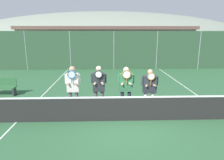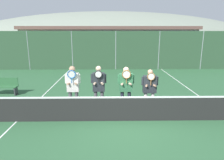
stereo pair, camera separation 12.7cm
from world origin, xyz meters
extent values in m
plane|color=#2D5B38|center=(0.00, 0.00, 0.00)|extent=(120.00, 120.00, 0.00)
ellipsoid|color=gray|center=(0.00, 63.06, 0.00)|extent=(96.17, 53.43, 18.70)
cube|color=beige|center=(-0.52, 18.67, 1.65)|extent=(20.06, 5.00, 3.30)
cube|color=brown|center=(-0.52, 18.67, 3.48)|extent=(20.56, 5.50, 0.36)
cylinder|color=gray|center=(-7.10, 9.90, 1.56)|extent=(0.06, 0.06, 3.12)
cylinder|color=gray|center=(-3.55, 9.90, 1.56)|extent=(0.06, 0.06, 3.12)
cylinder|color=gray|center=(0.00, 9.90, 1.56)|extent=(0.06, 0.06, 3.12)
cylinder|color=gray|center=(3.55, 9.90, 1.56)|extent=(0.06, 0.06, 3.12)
cylinder|color=gray|center=(7.10, 9.90, 1.56)|extent=(0.06, 0.06, 3.12)
cube|color=#2D4C33|center=(0.00, 9.90, 1.56)|extent=(21.31, 0.02, 3.12)
cube|color=black|center=(0.00, 0.00, 0.43)|extent=(10.09, 0.02, 0.85)
cube|color=white|center=(0.00, 0.00, 0.87)|extent=(10.09, 0.03, 0.06)
cube|color=white|center=(-3.82, 3.00, 0.00)|extent=(0.05, 16.00, 0.01)
cube|color=white|center=(3.82, 3.00, 0.00)|extent=(0.05, 16.00, 0.01)
cylinder|color=#56565B|center=(-2.04, 0.70, 0.44)|extent=(0.13, 0.13, 0.88)
cylinder|color=#56565B|center=(-1.80, 0.70, 0.44)|extent=(0.13, 0.13, 0.88)
cube|color=white|center=(-1.92, 0.70, 1.23)|extent=(0.43, 0.22, 0.70)
sphere|color=tan|center=(-1.92, 0.70, 1.73)|extent=(0.22, 0.22, 0.22)
cylinder|color=white|center=(-2.16, 0.70, 1.37)|extent=(0.08, 0.08, 0.35)
cylinder|color=white|center=(-1.68, 0.70, 1.37)|extent=(0.08, 0.08, 0.35)
cylinder|color=tan|center=(-2.03, 0.61, 1.22)|extent=(0.16, 0.27, 0.08)
cylinder|color=tan|center=(-1.81, 0.61, 1.22)|extent=(0.16, 0.27, 0.08)
cylinder|color=#1E5BAD|center=(-1.92, 0.52, 1.34)|extent=(0.03, 0.03, 0.20)
torus|color=#1E5BAD|center=(-1.92, 0.52, 1.58)|extent=(0.31, 0.03, 0.31)
cylinder|color=silver|center=(-1.92, 0.52, 1.58)|extent=(0.25, 0.00, 0.25)
cylinder|color=#56565B|center=(-1.08, 0.73, 0.44)|extent=(0.13, 0.13, 0.88)
cylinder|color=#56565B|center=(-0.84, 0.73, 0.44)|extent=(0.13, 0.13, 0.88)
cube|color=#282D33|center=(-0.96, 0.73, 1.23)|extent=(0.45, 0.22, 0.70)
sphere|color=#DBB293|center=(-0.96, 0.73, 1.74)|extent=(0.20, 0.20, 0.20)
cylinder|color=#282D33|center=(-1.21, 0.73, 1.37)|extent=(0.08, 0.08, 0.34)
cylinder|color=#282D33|center=(-0.71, 0.73, 1.37)|extent=(0.08, 0.08, 0.34)
cylinder|color=#DBB293|center=(-1.07, 0.64, 1.22)|extent=(0.16, 0.27, 0.08)
cylinder|color=#DBB293|center=(-0.85, 0.64, 1.22)|extent=(0.16, 0.27, 0.08)
cylinder|color=black|center=(-0.96, 0.55, 1.34)|extent=(0.03, 0.03, 0.20)
torus|color=black|center=(-0.96, 0.55, 1.57)|extent=(0.29, 0.03, 0.29)
cylinder|color=silver|center=(-0.96, 0.55, 1.57)|extent=(0.24, 0.00, 0.24)
cylinder|color=#232838|center=(-0.08, 0.75, 0.43)|extent=(0.13, 0.13, 0.86)
cylinder|color=#232838|center=(0.19, 0.75, 0.43)|extent=(0.13, 0.13, 0.86)
cube|color=#337047|center=(0.06, 0.75, 1.20)|extent=(0.49, 0.22, 0.68)
sphere|color=#DBB293|center=(0.06, 0.75, 1.69)|extent=(0.21, 0.21, 0.21)
cylinder|color=#337047|center=(-0.21, 0.75, 1.34)|extent=(0.08, 0.08, 0.34)
cylinder|color=#337047|center=(0.33, 0.75, 1.34)|extent=(0.08, 0.08, 0.34)
cylinder|color=#DBB293|center=(-0.06, 0.66, 1.19)|extent=(0.16, 0.27, 0.08)
cylinder|color=#DBB293|center=(0.18, 0.66, 1.19)|extent=(0.16, 0.27, 0.08)
cylinder|color=#936033|center=(0.06, 0.57, 1.31)|extent=(0.03, 0.03, 0.20)
torus|color=#936033|center=(0.06, 0.57, 1.55)|extent=(0.33, 0.03, 0.33)
cylinder|color=silver|center=(0.06, 0.57, 1.55)|extent=(0.27, 0.00, 0.27)
cylinder|color=white|center=(0.81, 0.71, 0.41)|extent=(0.13, 0.13, 0.82)
cylinder|color=white|center=(1.09, 0.71, 0.41)|extent=(0.13, 0.13, 0.82)
cube|color=#282D33|center=(0.95, 0.71, 1.14)|extent=(0.50, 0.22, 0.65)
sphere|color=tan|center=(0.95, 0.71, 1.61)|extent=(0.20, 0.20, 0.20)
cylinder|color=#282D33|center=(0.68, 0.71, 1.27)|extent=(0.08, 0.08, 0.32)
cylinder|color=#282D33|center=(1.23, 0.71, 1.27)|extent=(0.08, 0.08, 0.32)
cylinder|color=tan|center=(0.83, 0.62, 1.13)|extent=(0.16, 0.27, 0.08)
cylinder|color=tan|center=(1.08, 0.62, 1.13)|extent=(0.16, 0.27, 0.08)
cylinder|color=#936033|center=(0.95, 0.53, 1.25)|extent=(0.03, 0.03, 0.20)
torus|color=#936033|center=(0.95, 0.53, 1.48)|extent=(0.29, 0.03, 0.29)
cylinder|color=silver|center=(0.95, 0.53, 1.48)|extent=(0.24, 0.00, 0.24)
cube|color=maroon|center=(-7.12, 12.36, 0.69)|extent=(4.65, 1.75, 0.79)
cube|color=#2D3842|center=(-7.12, 12.36, 1.41)|extent=(2.56, 1.61, 0.64)
cylinder|color=black|center=(-5.61, 11.47, 0.30)|extent=(0.60, 0.16, 0.60)
cylinder|color=black|center=(-5.61, 13.26, 0.30)|extent=(0.60, 0.16, 0.60)
cylinder|color=black|center=(-8.63, 11.47, 0.30)|extent=(0.60, 0.16, 0.60)
cylinder|color=black|center=(-8.63, 13.26, 0.30)|extent=(0.60, 0.16, 0.60)
cube|color=navy|center=(-1.97, 12.62, 0.68)|extent=(4.12, 1.81, 0.77)
cube|color=#2D3842|center=(-1.97, 12.62, 1.38)|extent=(2.27, 1.67, 0.63)
cylinder|color=black|center=(-0.63, 11.69, 0.30)|extent=(0.60, 0.16, 0.60)
cylinder|color=black|center=(-0.63, 13.54, 0.30)|extent=(0.60, 0.16, 0.60)
cylinder|color=black|center=(-3.31, 11.69, 0.30)|extent=(0.60, 0.16, 0.60)
cylinder|color=black|center=(-3.31, 13.54, 0.30)|extent=(0.60, 0.16, 0.60)
cube|color=black|center=(3.12, 12.27, 0.72)|extent=(4.53, 1.81, 0.85)
cube|color=#2D3842|center=(3.12, 12.27, 1.49)|extent=(2.49, 1.66, 0.69)
cylinder|color=black|center=(4.60, 11.35, 0.30)|extent=(0.60, 0.16, 0.60)
cylinder|color=black|center=(4.60, 13.20, 0.30)|extent=(0.60, 0.16, 0.60)
cylinder|color=black|center=(1.65, 11.35, 0.30)|extent=(0.60, 0.16, 0.60)
cylinder|color=black|center=(1.65, 13.20, 0.30)|extent=(0.60, 0.16, 0.60)
cube|color=navy|center=(8.49, 12.17, 0.73)|extent=(4.68, 1.84, 0.85)
cube|color=#2D3842|center=(8.49, 12.17, 1.50)|extent=(2.58, 1.69, 0.70)
cylinder|color=black|center=(10.02, 11.23, 0.30)|extent=(0.60, 0.16, 0.60)
cylinder|color=black|center=(10.02, 13.11, 0.30)|extent=(0.60, 0.16, 0.60)
cylinder|color=black|center=(6.97, 11.23, 0.30)|extent=(0.60, 0.16, 0.60)
cylinder|color=black|center=(6.97, 13.11, 0.30)|extent=(0.60, 0.16, 0.60)
cube|color=#2D6038|center=(-5.92, 3.22, 0.65)|extent=(1.61, 0.04, 0.40)
cube|color=#333338|center=(-5.19, 3.06, 0.20)|extent=(0.06, 0.32, 0.40)
camera|label=1|loc=(-0.71, -6.49, 3.06)|focal=32.00mm
camera|label=2|loc=(-0.59, -6.49, 3.06)|focal=32.00mm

